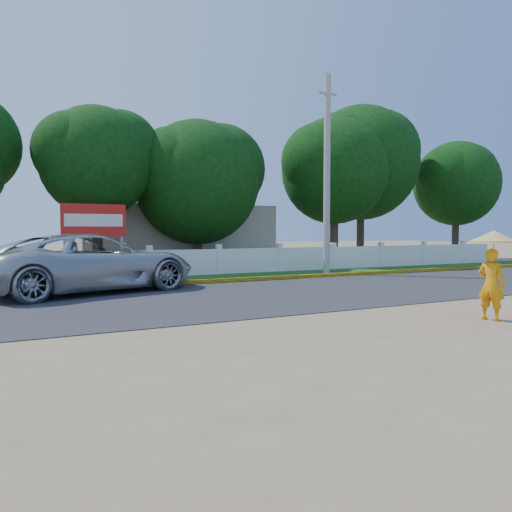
{
  "coord_description": "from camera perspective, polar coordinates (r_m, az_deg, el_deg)",
  "views": [
    {
      "loc": [
        -5.41,
        -8.38,
        1.91
      ],
      "look_at": [
        0.0,
        2.0,
        1.3
      ],
      "focal_mm": 35.0,
      "sensor_mm": 36.0,
      "label": 1
    }
  ],
  "objects": [
    {
      "name": "vehicle",
      "position": [
        16.09,
        -18.33,
        -0.76
      ],
      "size": [
        7.07,
        4.71,
        1.8
      ],
      "primitive_type": "imported",
      "rotation": [
        0.0,
        0.0,
        1.86
      ],
      "color": "#AFB2B7",
      "rests_on": "ground"
    },
    {
      "name": "billboard",
      "position": [
        20.96,
        -18.04,
        3.47
      ],
      "size": [
        2.5,
        0.13,
        2.95
      ],
      "color": "gray",
      "rests_on": "ground"
    },
    {
      "name": "grass_verge",
      "position": [
        19.01,
        -10.88,
        -2.78
      ],
      "size": [
        60.0,
        3.5,
        0.03
      ],
      "primitive_type": "cube",
      "color": "#2D601E",
      "rests_on": "ground"
    },
    {
      "name": "tree_row",
      "position": [
        25.12,
        -2.67,
        9.77
      ],
      "size": [
        38.9,
        7.52,
        9.19
      ],
      "color": "#473828",
      "rests_on": "ground"
    },
    {
      "name": "building_near",
      "position": [
        27.69,
        -9.86,
        2.31
      ],
      "size": [
        10.0,
        6.0,
        3.2
      ],
      "primitive_type": "cube",
      "color": "#B7AD99",
      "rests_on": "ground"
    },
    {
      "name": "curb",
      "position": [
        17.39,
        -9.27,
        -3.09
      ],
      "size": [
        40.0,
        0.18,
        0.16
      ],
      "primitive_type": "cube",
      "color": "yellow",
      "rests_on": "ground"
    },
    {
      "name": "utility_pole",
      "position": [
        21.64,
        8.11,
        9.11
      ],
      "size": [
        0.28,
        0.28,
        8.46
      ],
      "primitive_type": "cylinder",
      "color": "#969693",
      "rests_on": "ground"
    },
    {
      "name": "monk_with_parasol",
      "position": [
        11.63,
        25.41,
        -0.61
      ],
      "size": [
        1.05,
        1.05,
        1.9
      ],
      "color": "orange",
      "rests_on": "ground"
    },
    {
      "name": "ground",
      "position": [
        10.15,
        5.28,
        -7.88
      ],
      "size": [
        120.0,
        120.0,
        0.0
      ],
      "primitive_type": "plane",
      "color": "#9E8460",
      "rests_on": "ground"
    },
    {
      "name": "fence",
      "position": [
        20.35,
        -12.06,
        -0.91
      ],
      "size": [
        40.0,
        0.1,
        1.1
      ],
      "primitive_type": "cube",
      "color": "silver",
      "rests_on": "ground"
    },
    {
      "name": "road",
      "position": [
        14.09,
        -4.72,
        -4.77
      ],
      "size": [
        60.0,
        7.0,
        0.02
      ],
      "primitive_type": "cube",
      "color": "#38383A",
      "rests_on": "ground"
    }
  ]
}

